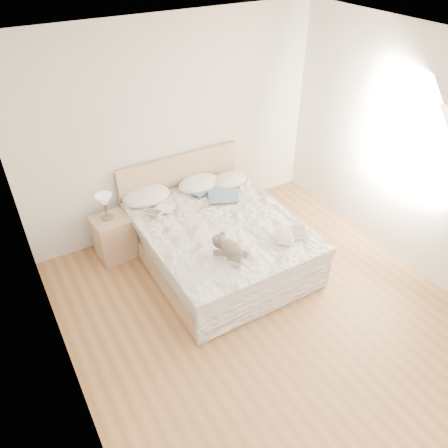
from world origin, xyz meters
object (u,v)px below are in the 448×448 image
at_px(nightstand, 115,237).
at_px(childrens_book, 292,235).
at_px(bed, 217,239).
at_px(photo_book, 159,211).
at_px(table_lamp, 104,202).
at_px(teddy_bear, 231,255).

bearing_deg(nightstand, childrens_book, -41.50).
bearing_deg(bed, photo_book, 137.59).
height_order(bed, table_lamp, bed).
bearing_deg(photo_book, table_lamp, 115.76).
height_order(nightstand, table_lamp, table_lamp).
bearing_deg(teddy_bear, bed, 51.46).
bearing_deg(table_lamp, teddy_bear, -58.89).
relative_size(photo_book, teddy_bear, 0.89).
distance_m(nightstand, photo_book, 0.68).
height_order(bed, teddy_bear, bed).
height_order(table_lamp, childrens_book, table_lamp).
relative_size(bed, childrens_book, 5.38).
bearing_deg(childrens_book, photo_book, 162.13).
xyz_separation_m(nightstand, photo_book, (0.53, -0.24, 0.35)).
height_order(nightstand, childrens_book, childrens_book).
bearing_deg(childrens_book, table_lamp, 168.24).
relative_size(photo_book, childrens_book, 0.80).
height_order(bed, nightstand, bed).
bearing_deg(bed, teddy_bear, -107.81).
relative_size(table_lamp, teddy_bear, 0.90).
relative_size(table_lamp, childrens_book, 0.81).
distance_m(bed, childrens_book, 0.96).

